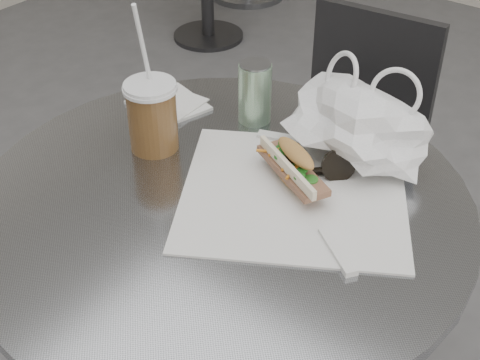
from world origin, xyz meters
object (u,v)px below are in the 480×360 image
Objects in this scene: cafe_table at (224,320)px; sunglasses at (317,169)px; chair_far at (337,189)px; drink_can at (255,92)px; banh_mi at (294,167)px; iced_coffee at (152,115)px.

sunglasses reaches higher than cafe_table.
chair_far is 6.91× the size of drink_can.
drink_can is (-0.16, 0.12, 0.02)m from banh_mi.
banh_mi is 0.20m from drink_can.
sunglasses reaches higher than chair_far.
chair_far is at bearing 100.76° from cafe_table.
banh_mi is at bearing -170.48° from sunglasses.
cafe_table is 7.42× the size of sunglasses.
iced_coffee reaches higher than chair_far.
chair_far is at bearing 83.83° from iced_coffee.
iced_coffee is at bearing 153.17° from sunglasses.
drink_can is (-0.09, 0.21, 0.33)m from cafe_table.
sunglasses is at bearing 108.51° from chair_far.
cafe_table is at bearing 95.89° from chair_far.
banh_mi is at bearing 12.44° from iced_coffee.
cafe_table is at bearing -170.91° from sunglasses.
sunglasses is at bearing 17.73° from iced_coffee.
drink_can is at bearing 88.17° from chair_far.
drink_can is (0.02, -0.38, 0.45)m from chair_far.
sunglasses is (0.02, 0.03, -0.01)m from banh_mi.
iced_coffee reaches higher than cafe_table.
chair_far is (-0.11, 0.59, -0.12)m from cafe_table.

